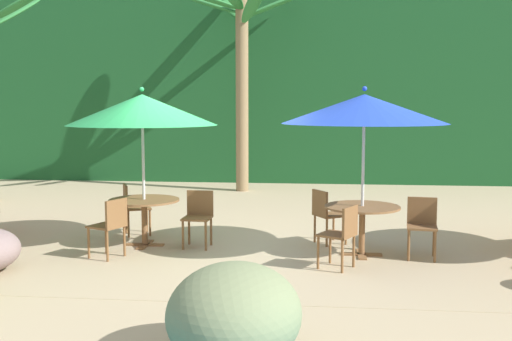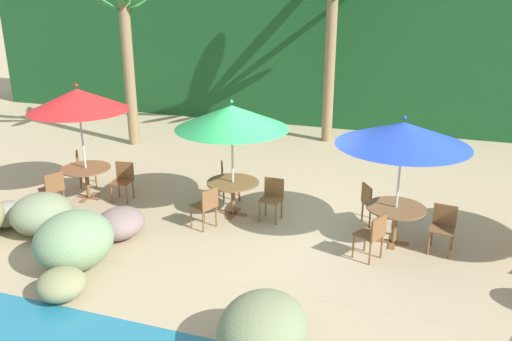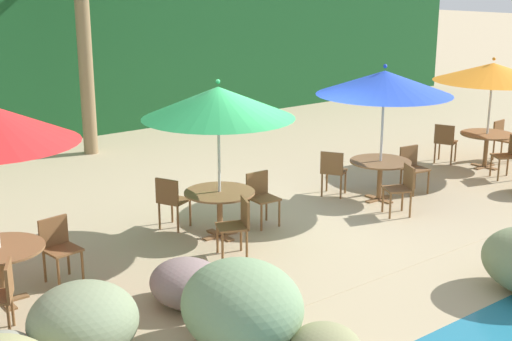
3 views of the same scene
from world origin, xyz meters
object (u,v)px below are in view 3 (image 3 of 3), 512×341
object	(u,v)px
dining_table_orange	(487,139)
chair_orange_left	(509,154)
chair_red_left	(0,293)
chair_green_left	(238,223)
chair_green_inland	(171,199)
chair_orange_seaward	(502,137)
chair_red_seaward	(58,245)
chair_blue_inland	(333,170)
chair_orange_inland	(445,140)
umbrella_blue	(384,83)
umbrella_orange	(493,72)
dining_table_blue	(380,167)
dining_table_green	(220,199)
chair_blue_left	(402,186)
dining_table_red	(0,257)
chair_blue_seaward	(412,165)
umbrella_green	(218,103)
chair_green_seaward	(261,194)

from	to	relation	value
dining_table_orange	chair_orange_left	size ratio (longest dim) A/B	1.26
chair_red_left	chair_orange_left	world-z (taller)	same
chair_red_left	chair_green_left	size ratio (longest dim) A/B	1.00
chair_green_inland	chair_orange_seaward	size ratio (longest dim) A/B	1.00
chair_red_seaward	chair_blue_inland	xyz separation A→B (m)	(5.47, 0.43, 0.00)
chair_green_inland	chair_orange_inland	xyz separation A→B (m)	(6.82, -0.12, 0.00)
umbrella_blue	dining_table_orange	bearing A→B (deg)	2.40
chair_orange_inland	umbrella_orange	bearing A→B (deg)	-61.00
dining_table_blue	chair_blue_inland	bearing A→B (deg)	127.94
dining_table_green	umbrella_orange	bearing A→B (deg)	-1.07
dining_table_green	chair_orange_inland	world-z (taller)	chair_orange_inland
chair_green_left	chair_blue_left	world-z (taller)	same
dining_table_green	dining_table_orange	size ratio (longest dim) A/B	1.00
chair_red_seaward	chair_blue_inland	world-z (taller)	same
dining_table_red	chair_blue_seaward	world-z (taller)	chair_blue_seaward
umbrella_green	chair_blue_inland	bearing A→B (deg)	8.09
umbrella_green	chair_green_left	bearing A→B (deg)	-107.33
umbrella_blue	dining_table_orange	world-z (taller)	umbrella_blue
dining_table_red	umbrella_green	world-z (taller)	umbrella_green
chair_orange_left	chair_green_seaward	bearing A→B (deg)	170.40
dining_table_green	dining_table_red	bearing A→B (deg)	-176.34
umbrella_green	chair_blue_inland	distance (m)	3.28
umbrella_blue	chair_orange_inland	xyz separation A→B (m)	(3.04, 0.89, -1.64)
chair_blue_seaward	chair_orange_seaward	xyz separation A→B (m)	(3.44, 0.34, 0.00)
chair_green_seaward	chair_orange_seaward	size ratio (longest dim) A/B	1.00
chair_blue_inland	chair_orange_left	world-z (taller)	same
chair_green_left	chair_blue_left	distance (m)	3.30
chair_green_seaward	dining_table_blue	size ratio (longest dim) A/B	0.79
chair_blue_left	umbrella_orange	distance (m)	4.17
chair_red_seaward	dining_table_green	bearing A→B (deg)	0.56
chair_green_left	chair_orange_left	xyz separation A→B (m)	(6.70, -0.08, 0.00)
dining_table_red	chair_green_left	size ratio (longest dim) A/B	1.26
dining_table_orange	chair_orange_seaward	bearing A→B (deg)	11.17
chair_red_left	chair_orange_left	distance (m)	10.20
umbrella_orange	dining_table_red	bearing A→B (deg)	-179.47
chair_red_left	chair_green_inland	world-z (taller)	same
chair_blue_inland	chair_orange_seaward	world-z (taller)	same
umbrella_blue	umbrella_orange	world-z (taller)	umbrella_blue
chair_green_seaward	umbrella_blue	world-z (taller)	umbrella_blue
umbrella_green	dining_table_blue	size ratio (longest dim) A/B	2.26
chair_orange_seaward	chair_blue_inland	bearing A→B (deg)	175.68
umbrella_green	chair_blue_left	world-z (taller)	umbrella_green
dining_table_orange	chair_orange_seaward	xyz separation A→B (m)	(0.84, 0.17, -0.10)
chair_red_seaward	dining_table_blue	size ratio (longest dim) A/B	0.79
chair_green_seaward	chair_green_inland	distance (m)	1.46
dining_table_green	dining_table_blue	size ratio (longest dim) A/B	1.00
chair_red_left	chair_orange_seaward	size ratio (longest dim) A/B	1.00
chair_red_seaward	umbrella_blue	distance (m)	6.22
chair_blue_inland	umbrella_orange	xyz separation A→B (m)	(3.98, -0.53, 1.52)
dining_table_red	chair_orange_inland	size ratio (longest dim) A/B	1.26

